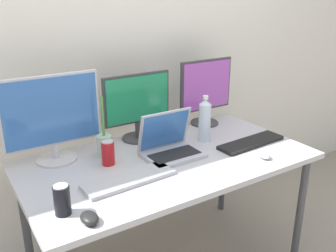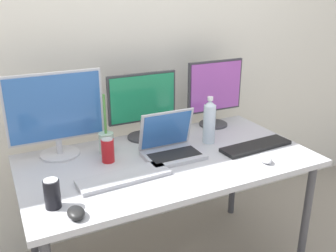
# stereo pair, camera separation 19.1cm
# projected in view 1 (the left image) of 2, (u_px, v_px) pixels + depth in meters

# --- Properties ---
(wall_back) EXTENTS (7.00, 0.08, 2.60)m
(wall_back) POSITION_uv_depth(u_px,v_px,m) (116.00, 38.00, 2.25)
(wall_back) COLOR silver
(wall_back) RESTS_ON ground
(work_desk) EXTENTS (1.51, 0.81, 0.74)m
(work_desk) POSITION_uv_depth(u_px,v_px,m) (168.00, 169.00, 2.00)
(work_desk) COLOR #424247
(work_desk) RESTS_ON ground
(monitor_left) EXTENTS (0.50, 0.21, 0.45)m
(monitor_left) POSITION_uv_depth(u_px,v_px,m) (52.00, 117.00, 1.87)
(monitor_left) COLOR silver
(monitor_left) RESTS_ON work_desk
(monitor_center) EXTENTS (0.42, 0.19, 0.39)m
(monitor_center) POSITION_uv_depth(u_px,v_px,m) (137.00, 104.00, 2.15)
(monitor_center) COLOR #38383D
(monitor_center) RESTS_ON work_desk
(monitor_right) EXTENTS (0.38, 0.18, 0.42)m
(monitor_right) POSITION_uv_depth(u_px,v_px,m) (206.00, 90.00, 2.39)
(monitor_right) COLOR #38383D
(monitor_right) RESTS_ON work_desk
(laptop_silver) EXTENTS (0.30, 0.23, 0.24)m
(laptop_silver) POSITION_uv_depth(u_px,v_px,m) (170.00, 145.00, 2.00)
(laptop_silver) COLOR #B7B7BC
(laptop_silver) RESTS_ON work_desk
(keyboard_main) EXTENTS (0.44, 0.16, 0.02)m
(keyboard_main) POSITION_uv_depth(u_px,v_px,m) (129.00, 179.00, 1.73)
(keyboard_main) COLOR #B2B2B7
(keyboard_main) RESTS_ON work_desk
(keyboard_aux) EXTENTS (0.43, 0.15, 0.02)m
(keyboard_aux) POSITION_uv_depth(u_px,v_px,m) (251.00, 142.00, 2.15)
(keyboard_aux) COLOR black
(keyboard_aux) RESTS_ON work_desk
(mouse_by_keyboard) EXTENTS (0.07, 0.10, 0.04)m
(mouse_by_keyboard) POSITION_uv_depth(u_px,v_px,m) (89.00, 218.00, 1.43)
(mouse_by_keyboard) COLOR black
(mouse_by_keyboard) RESTS_ON work_desk
(mouse_by_laptop) EXTENTS (0.08, 0.11, 0.04)m
(mouse_by_laptop) POSITION_uv_depth(u_px,v_px,m) (263.00, 154.00, 1.97)
(mouse_by_laptop) COLOR silver
(mouse_by_laptop) RESTS_ON work_desk
(water_bottle) EXTENTS (0.07, 0.07, 0.27)m
(water_bottle) POSITION_uv_depth(u_px,v_px,m) (205.00, 120.00, 2.16)
(water_bottle) COLOR silver
(water_bottle) RESTS_ON work_desk
(soda_can_near_keyboard) EXTENTS (0.07, 0.07, 0.13)m
(soda_can_near_keyboard) POSITION_uv_depth(u_px,v_px,m) (108.00, 153.00, 1.89)
(soda_can_near_keyboard) COLOR red
(soda_can_near_keyboard) RESTS_ON work_desk
(soda_can_by_laptop) EXTENTS (0.07, 0.07, 0.13)m
(soda_can_by_laptop) POSITION_uv_depth(u_px,v_px,m) (62.00, 200.00, 1.47)
(soda_can_by_laptop) COLOR black
(soda_can_by_laptop) RESTS_ON work_desk
(bamboo_vase) EXTENTS (0.08, 0.08, 0.33)m
(bamboo_vase) POSITION_uv_depth(u_px,v_px,m) (104.00, 144.00, 1.98)
(bamboo_vase) COLOR #B2D1B7
(bamboo_vase) RESTS_ON work_desk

